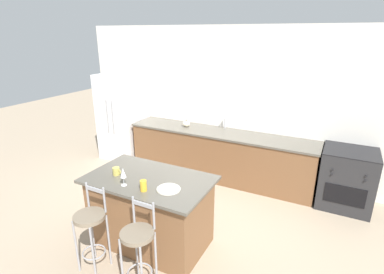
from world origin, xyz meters
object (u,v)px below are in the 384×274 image
at_px(oven_range, 347,178).
at_px(pumpkin_decoration, 186,124).
at_px(wine_glass, 123,173).
at_px(dinner_plate, 169,189).
at_px(tumbler_cup, 143,186).
at_px(refrigerator, 122,117).
at_px(coffee_mug, 116,171).
at_px(bar_stool_near, 91,225).
at_px(bar_stool_far, 138,244).

bearing_deg(oven_range, pumpkin_decoration, 179.64).
height_order(oven_range, wine_glass, wine_glass).
distance_m(dinner_plate, wine_glass, 0.55).
height_order(dinner_plate, tumbler_cup, tumbler_cup).
relative_size(refrigerator, wine_glass, 8.19).
bearing_deg(oven_range, dinner_plate, -129.28).
bearing_deg(wine_glass, coffee_mug, 146.27).
distance_m(bar_stool_near, bar_stool_far, 0.64).
relative_size(wine_glass, coffee_mug, 1.84).
xyz_separation_m(wine_glass, tumbler_cup, (0.27, 0.00, -0.09)).
bearing_deg(coffee_mug, refrigerator, 128.16).
height_order(dinner_plate, coffee_mug, coffee_mug).
xyz_separation_m(bar_stool_far, wine_glass, (-0.47, 0.40, 0.50)).
bearing_deg(pumpkin_decoration, refrigerator, -179.35).
distance_m(refrigerator, bar_stool_near, 3.32).
distance_m(refrigerator, coffee_mug, 2.80).
relative_size(oven_range, bar_stool_far, 0.91).
height_order(wine_glass, coffee_mug, wine_glass).
xyz_separation_m(oven_range, tumbler_cup, (-2.05, -2.37, 0.52)).
xyz_separation_m(wine_glass, coffee_mug, (-0.25, 0.17, -0.11)).
relative_size(wine_glass, pumpkin_decoration, 1.54).
height_order(bar_stool_far, tumbler_cup, tumbler_cup).
distance_m(bar_stool_near, coffee_mug, 0.69).
distance_m(dinner_plate, tumbler_cup, 0.28).
bearing_deg(oven_range, tumbler_cup, -130.91).
bearing_deg(refrigerator, tumbler_cup, -46.39).
relative_size(refrigerator, bar_stool_near, 1.76).
height_order(oven_range, bar_stool_near, bar_stool_near).
xyz_separation_m(refrigerator, tumbler_cup, (2.26, -2.37, 0.09)).
distance_m(wine_glass, coffee_mug, 0.32).
xyz_separation_m(coffee_mug, tumbler_cup, (0.53, -0.17, 0.01)).
bearing_deg(refrigerator, oven_range, -0.00).
relative_size(bar_stool_far, tumbler_cup, 8.10).
distance_m(bar_stool_far, wine_glass, 0.80).
bearing_deg(refrigerator, bar_stool_near, -56.76).
relative_size(refrigerator, pumpkin_decoration, 12.63).
distance_m(wine_glass, pumpkin_decoration, 2.43).
height_order(bar_stool_far, dinner_plate, bar_stool_far).
height_order(wine_glass, tumbler_cup, wine_glass).
relative_size(oven_range, tumbler_cup, 7.40).
distance_m(refrigerator, oven_range, 4.33).
bearing_deg(tumbler_cup, bar_stool_near, -138.37).
xyz_separation_m(dinner_plate, wine_glass, (-0.51, -0.15, 0.14)).
height_order(wine_glass, pumpkin_decoration, wine_glass).
xyz_separation_m(bar_stool_far, dinner_plate, (0.03, 0.55, 0.36)).
bearing_deg(bar_stool_far, pumpkin_decoration, 108.60).
height_order(bar_stool_near, tumbler_cup, tumbler_cup).
height_order(bar_stool_near, wine_glass, wine_glass).
bearing_deg(coffee_mug, dinner_plate, -1.73).
relative_size(coffee_mug, pumpkin_decoration, 0.84).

